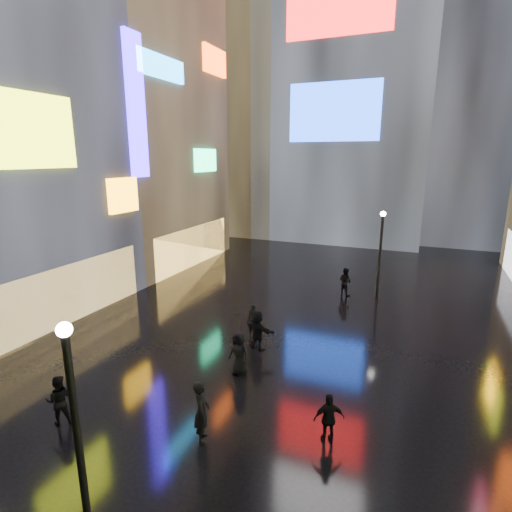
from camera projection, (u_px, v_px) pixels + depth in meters
The scene contains 15 objects.
ground at pixel (313, 312), 21.59m from camera, with size 140.00×140.00×0.00m, color black.
building_left_far at pixel (133, 119), 30.27m from camera, with size 10.28×12.00×22.00m.
tower_main at pixel (354, 22), 39.07m from camera, with size 16.00×14.20×42.00m.
tower_flank_right at pixel (484, 60), 37.36m from camera, with size 12.00×12.00×34.00m, color black.
tower_flank_left at pixel (244, 111), 43.36m from camera, with size 10.00×10.00×26.00m, color black.
lamp_near at pixel (76, 427), 7.99m from camera, with size 0.30×0.30×5.20m.
lamp_far at pixel (380, 250), 23.07m from camera, with size 0.30×0.30×5.20m.
pedestrian_1 at pixel (59, 400), 12.47m from camera, with size 0.79×0.61×1.62m, color black.
pedestrian_3 at pixel (329, 418), 11.64m from camera, with size 0.91×0.38×1.56m, color black.
pedestrian_4 at pixel (239, 353), 15.32m from camera, with size 0.85×0.55×1.74m, color black.
pedestrian_5 at pixel (258, 330), 17.29m from camera, with size 1.64×0.52×1.76m, color black.
pedestrian_6 at pixel (253, 320), 18.60m from camera, with size 0.57×0.37×1.55m, color black.
pedestrian_7 at pixel (345, 281), 24.17m from camera, with size 0.82×0.64×1.69m, color black.
umbrella_2 at pixel (239, 322), 15.01m from camera, with size 0.87×0.88×0.80m, color black.
pedestrian_8 at pixel (202, 411), 11.67m from camera, with size 0.70×0.46×1.92m, color black.
Camera 1 is at (4.95, 0.17, 8.21)m, focal length 28.00 mm.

